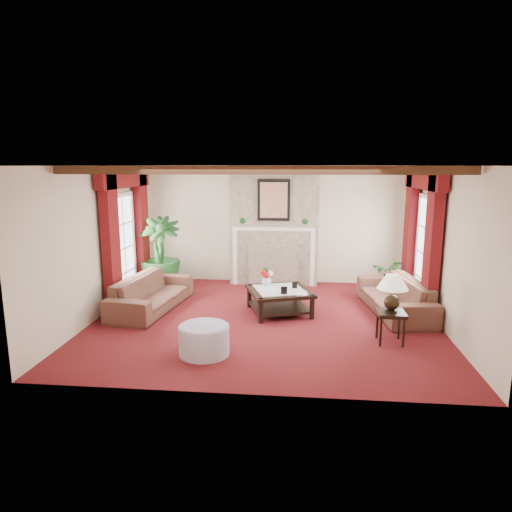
# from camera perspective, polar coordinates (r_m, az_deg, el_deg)

# --- Properties ---
(floor) EXTENTS (6.00, 6.00, 0.00)m
(floor) POSITION_cam_1_polar(r_m,az_deg,el_deg) (8.25, 1.14, -7.88)
(floor) COLOR #450C11
(floor) RESTS_ON ground
(ceiling) EXTENTS (6.00, 6.00, 0.00)m
(ceiling) POSITION_cam_1_polar(r_m,az_deg,el_deg) (7.79, 1.22, 11.23)
(ceiling) COLOR white
(ceiling) RESTS_ON floor
(back_wall) EXTENTS (6.00, 0.02, 2.70)m
(back_wall) POSITION_cam_1_polar(r_m,az_deg,el_deg) (10.62, 2.35, 3.94)
(back_wall) COLOR beige
(back_wall) RESTS_ON ground
(left_wall) EXTENTS (0.02, 5.50, 2.70)m
(left_wall) POSITION_cam_1_polar(r_m,az_deg,el_deg) (8.67, -19.01, 1.66)
(left_wall) COLOR beige
(left_wall) RESTS_ON ground
(right_wall) EXTENTS (0.02, 5.50, 2.70)m
(right_wall) POSITION_cam_1_polar(r_m,az_deg,el_deg) (8.24, 22.46, 0.94)
(right_wall) COLOR beige
(right_wall) RESTS_ON ground
(ceiling_beams) EXTENTS (6.00, 3.00, 0.12)m
(ceiling_beams) POSITION_cam_1_polar(r_m,az_deg,el_deg) (7.79, 1.22, 10.79)
(ceiling_beams) COLOR #3D2213
(ceiling_beams) RESTS_ON ceiling
(fireplace) EXTENTS (2.00, 0.52, 2.70)m
(fireplace) POSITION_cam_1_polar(r_m,az_deg,el_deg) (10.33, 2.34, 11.24)
(fireplace) COLOR tan
(fireplace) RESTS_ON ground
(french_door_left) EXTENTS (0.10, 1.10, 2.16)m
(french_door_left) POSITION_cam_1_polar(r_m,az_deg,el_deg) (9.49, -16.64, 7.33)
(french_door_left) COLOR white
(french_door_left) RESTS_ON ground
(french_door_right) EXTENTS (0.10, 1.10, 2.16)m
(french_door_right) POSITION_cam_1_polar(r_m,az_deg,el_deg) (9.10, 20.86, 6.92)
(french_door_right) COLOR white
(french_door_right) RESTS_ON ground
(curtains_left) EXTENTS (0.20, 2.40, 2.55)m
(curtains_left) POSITION_cam_1_polar(r_m,az_deg,el_deg) (9.43, -16.16, 9.90)
(curtains_left) COLOR #4E0C0A
(curtains_left) RESTS_ON ground
(curtains_right) EXTENTS (0.20, 2.40, 2.55)m
(curtains_right) POSITION_cam_1_polar(r_m,az_deg,el_deg) (9.05, 20.37, 9.60)
(curtains_right) COLOR #4E0C0A
(curtains_right) RESTS_ON ground
(sofa_left) EXTENTS (2.35, 1.20, 0.85)m
(sofa_left) POSITION_cam_1_polar(r_m,az_deg,el_deg) (8.91, -12.96, -3.84)
(sofa_left) COLOR black
(sofa_left) RESTS_ON ground
(sofa_right) EXTENTS (2.37, 1.27, 0.86)m
(sofa_right) POSITION_cam_1_polar(r_m,az_deg,el_deg) (8.88, 17.02, -4.09)
(sofa_right) COLOR black
(sofa_right) RESTS_ON ground
(potted_palm) EXTENTS (1.59, 1.99, 0.90)m
(potted_palm) POSITION_cam_1_polar(r_m,az_deg,el_deg) (10.26, -11.87, -1.67)
(potted_palm) COLOR black
(potted_palm) RESTS_ON ground
(small_plant) EXTENTS (1.55, 1.55, 0.65)m
(small_plant) POSITION_cam_1_polar(r_m,az_deg,el_deg) (9.97, 16.56, -3.03)
(small_plant) COLOR black
(small_plant) RESTS_ON ground
(coffee_table) EXTENTS (1.37, 1.37, 0.44)m
(coffee_table) POSITION_cam_1_polar(r_m,az_deg,el_deg) (8.53, 2.95, -5.67)
(coffee_table) COLOR black
(coffee_table) RESTS_ON ground
(side_table) EXTENTS (0.43, 0.43, 0.50)m
(side_table) POSITION_cam_1_polar(r_m,az_deg,el_deg) (7.43, 16.42, -8.51)
(side_table) COLOR black
(side_table) RESTS_ON ground
(ottoman) EXTENTS (0.73, 0.73, 0.43)m
(ottoman) POSITION_cam_1_polar(r_m,az_deg,el_deg) (6.77, -6.50, -10.40)
(ottoman) COLOR #A59FB4
(ottoman) RESTS_ON ground
(table_lamp) EXTENTS (0.47, 0.47, 0.60)m
(table_lamp) POSITION_cam_1_polar(r_m,az_deg,el_deg) (7.27, 16.66, -4.43)
(table_lamp) COLOR black
(table_lamp) RESTS_ON side_table
(flower_vase) EXTENTS (0.29, 0.29, 0.19)m
(flower_vase) POSITION_cam_1_polar(r_m,az_deg,el_deg) (8.77, 1.32, -3.04)
(flower_vase) COLOR silver
(flower_vase) RESTS_ON coffee_table
(book) EXTENTS (0.22, 0.03, 0.30)m
(book) POSITION_cam_1_polar(r_m,az_deg,el_deg) (8.17, 4.87, -3.75)
(book) COLOR black
(book) RESTS_ON coffee_table
(photo_frame_a) EXTENTS (0.11, 0.02, 0.15)m
(photo_frame_a) POSITION_cam_1_polar(r_m,az_deg,el_deg) (8.15, 3.52, -4.33)
(photo_frame_a) COLOR black
(photo_frame_a) RESTS_ON coffee_table
(photo_frame_b) EXTENTS (0.10, 0.04, 0.12)m
(photo_frame_b) POSITION_cam_1_polar(r_m,az_deg,el_deg) (8.54, 4.86, -3.70)
(photo_frame_b) COLOR black
(photo_frame_b) RESTS_ON coffee_table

